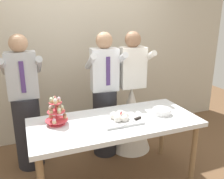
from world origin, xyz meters
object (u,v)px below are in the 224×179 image
object	(u,v)px
cupcake_stand	(56,113)
main_cake_tray	(121,118)
person_groom	(105,102)
person_bride	(131,110)
plate_stack	(162,111)
person_guest	(26,111)
dessert_table	(115,127)

from	to	relation	value
cupcake_stand	main_cake_tray	size ratio (longest dim) A/B	0.72
person_groom	person_bride	distance (m)	0.42
cupcake_stand	person_bride	world-z (taller)	person_bride
plate_stack	person_guest	bearing A→B (deg)	153.00
plate_stack	dessert_table	bearing A→B (deg)	176.63
dessert_table	cupcake_stand	bearing A→B (deg)	167.24
person_guest	person_bride	bearing A→B (deg)	-3.22
cupcake_stand	plate_stack	bearing A→B (deg)	-8.27
cupcake_stand	main_cake_tray	bearing A→B (deg)	-15.69
plate_stack	main_cake_tray	bearing A→B (deg)	-178.62
dessert_table	person_bride	distance (m)	0.80
person_bride	main_cake_tray	bearing A→B (deg)	-123.84
dessert_table	person_bride	world-z (taller)	person_bride
dessert_table	person_bride	bearing A→B (deg)	51.60
cupcake_stand	person_guest	world-z (taller)	person_guest
plate_stack	person_groom	bearing A→B (deg)	124.00
main_cake_tray	plate_stack	world-z (taller)	main_cake_tray
cupcake_stand	person_groom	xyz separation A→B (m)	(0.70, 0.50, -0.16)
dessert_table	cupcake_stand	world-z (taller)	cupcake_stand
main_cake_tray	person_bride	size ratio (longest dim) A/B	0.26
person_bride	cupcake_stand	bearing A→B (deg)	-155.86
cupcake_stand	person_groom	distance (m)	0.88
main_cake_tray	person_groom	distance (m)	0.68
main_cake_tray	person_guest	size ratio (longest dim) A/B	0.26
person_groom	cupcake_stand	bearing A→B (deg)	-144.64
plate_stack	person_groom	xyz separation A→B (m)	(-0.45, 0.67, -0.06)
main_cake_tray	cupcake_stand	bearing A→B (deg)	164.31
main_cake_tray	plate_stack	xyz separation A→B (m)	(0.51, 0.01, -0.01)
cupcake_stand	person_guest	xyz separation A→B (m)	(-0.28, 0.56, -0.16)
main_cake_tray	plate_stack	bearing A→B (deg)	1.38
main_cake_tray	person_groom	world-z (taller)	person_groom
person_bride	person_guest	xyz separation A→B (m)	(-1.37, 0.08, 0.16)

